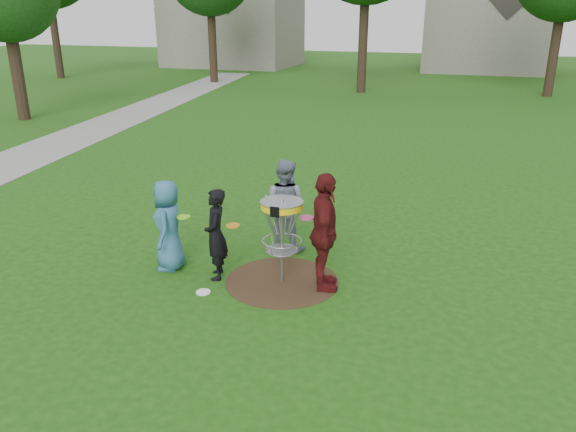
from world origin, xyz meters
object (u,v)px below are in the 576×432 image
(player_blue, at_px, (168,225))
(player_maroon, at_px, (324,233))
(disc_golf_basket, at_px, (282,221))
(player_black, at_px, (216,234))
(player_grey, at_px, (284,205))

(player_blue, height_order, player_maroon, player_maroon)
(player_blue, xyz_separation_m, player_maroon, (2.59, 0.08, 0.16))
(player_maroon, xyz_separation_m, disc_golf_basket, (-0.67, 0.01, 0.10))
(player_black, bearing_deg, player_grey, 133.57)
(player_grey, height_order, disc_golf_basket, player_grey)
(player_grey, relative_size, player_maroon, 0.90)
(player_blue, bearing_deg, disc_golf_basket, 74.80)
(player_blue, distance_m, player_grey, 2.06)
(player_black, distance_m, player_maroon, 1.73)
(player_grey, bearing_deg, player_black, 72.84)
(player_maroon, bearing_deg, player_blue, 75.41)
(player_blue, relative_size, player_grey, 0.92)
(player_black, distance_m, disc_golf_basket, 1.09)
(player_maroon, bearing_deg, disc_golf_basket, 73.00)
(player_maroon, bearing_deg, player_grey, 23.10)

